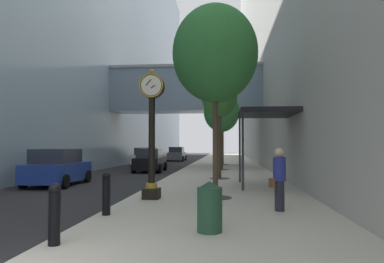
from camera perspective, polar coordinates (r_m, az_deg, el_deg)
The scene contains 17 objects.
ground_plane at distance 31.42m, azimuth -0.62°, elevation -5.69°, with size 110.00×110.00×0.00m, color #262628.
sidewalk_right at distance 34.23m, azimuth 5.23°, elevation -5.27°, with size 6.33×80.00×0.14m, color beige.
building_block_left at distance 39.33m, azimuth -16.99°, elevation 17.54°, with size 22.17×80.00×30.38m.
street_clock at distance 12.12m, azimuth -6.42°, elevation 0.67°, with size 0.84×0.55×4.36m.
bollard_nearest at distance 7.05m, azimuth -21.03°, elevation -11.96°, with size 0.22×0.22×1.11m.
bollard_second at distance 9.59m, azimuth -13.47°, elevation -9.39°, with size 0.22×0.22×1.11m.
street_tree_near at distance 12.66m, azimuth 3.69°, elevation 12.21°, with size 2.94×2.94×6.64m.
street_tree_mid_near at distance 19.44m, azimuth 4.39°, elevation 5.47°, with size 1.93×1.93×5.53m.
street_tree_mid_far at distance 26.38m, azimuth 4.71°, elevation 3.14°, with size 2.61×2.61×5.75m.
street_tree_far at distance 33.39m, azimuth 4.90°, elevation 2.62°, with size 2.71×2.71×6.14m.
trash_bin at distance 7.58m, azimuth 2.82°, elevation -11.72°, with size 0.53×0.53×1.05m.
pedestrian_walking at distance 10.15m, azimuth 13.68°, elevation -7.15°, with size 0.50×0.42×1.71m.
storefront_awning at distance 16.07m, azimuth 11.64°, elevation 2.69°, with size 2.40×3.60×3.30m.
car_white_near at distance 33.15m, azimuth -7.32°, elevation -4.07°, with size 2.03×4.19×1.70m.
car_grey_mid at distance 43.35m, azimuth -2.43°, elevation -3.62°, with size 2.02×4.41×1.70m.
car_blue_far at distance 18.43m, azimuth -20.62°, elevation -5.43°, with size 2.24×4.18×1.75m.
car_black_trailing at distance 26.12m, azimuth -6.67°, elevation -4.60°, with size 2.09×4.17×1.68m.
Camera 1 is at (3.40, -4.18, 1.94)m, focal length 33.53 mm.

